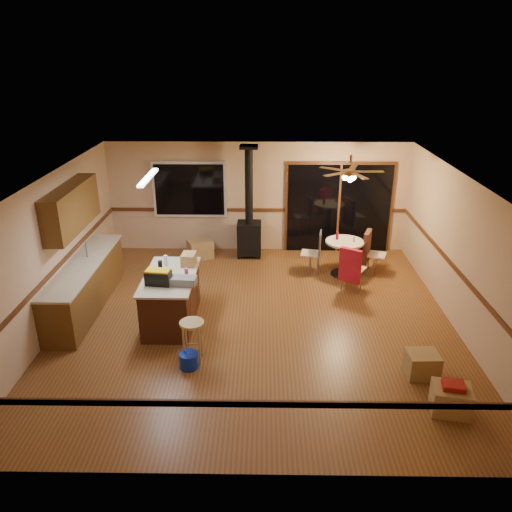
{
  "coord_description": "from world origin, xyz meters",
  "views": [
    {
      "loc": [
        0.12,
        -7.84,
        4.56
      ],
      "look_at": [
        0.0,
        0.3,
        1.15
      ],
      "focal_mm": 35.0,
      "sensor_mm": 36.0,
      "label": 1
    }
  ],
  "objects_px": {
    "toolbox_grey": "(183,281)",
    "toolbox_black": "(158,278)",
    "box_under_window": "(200,249)",
    "wood_stove": "(249,227)",
    "box_corner_b": "(422,364)",
    "dining_table": "(344,252)",
    "box_corner_a": "(451,399)",
    "chair_right": "(368,247)",
    "chair_near": "(351,265)",
    "blue_bucket": "(189,360)",
    "chair_left": "(316,248)",
    "kitchen_island": "(171,298)",
    "bar_stool": "(193,341)"
  },
  "relations": [
    {
      "from": "bar_stool",
      "to": "box_corner_a",
      "type": "relative_size",
      "value": 1.37
    },
    {
      "from": "bar_stool",
      "to": "box_corner_b",
      "type": "bearing_deg",
      "value": -5.37
    },
    {
      "from": "dining_table",
      "to": "kitchen_island",
      "type": "bearing_deg",
      "value": -148.78
    },
    {
      "from": "chair_near",
      "to": "wood_stove",
      "type": "bearing_deg",
      "value": 137.71
    },
    {
      "from": "kitchen_island",
      "to": "dining_table",
      "type": "bearing_deg",
      "value": 31.22
    },
    {
      "from": "toolbox_grey",
      "to": "box_corner_b",
      "type": "height_order",
      "value": "toolbox_grey"
    },
    {
      "from": "dining_table",
      "to": "box_corner_a",
      "type": "bearing_deg",
      "value": -79.6
    },
    {
      "from": "kitchen_island",
      "to": "dining_table",
      "type": "distance_m",
      "value": 3.92
    },
    {
      "from": "toolbox_grey",
      "to": "bar_stool",
      "type": "bearing_deg",
      "value": -74.25
    },
    {
      "from": "box_corner_b",
      "to": "chair_right",
      "type": "bearing_deg",
      "value": 92.01
    },
    {
      "from": "kitchen_island",
      "to": "blue_bucket",
      "type": "height_order",
      "value": "kitchen_island"
    },
    {
      "from": "bar_stool",
      "to": "chair_left",
      "type": "height_order",
      "value": "chair_left"
    },
    {
      "from": "wood_stove",
      "to": "blue_bucket",
      "type": "distance_m",
      "value": 4.58
    },
    {
      "from": "wood_stove",
      "to": "kitchen_island",
      "type": "bearing_deg",
      "value": -113.09
    },
    {
      "from": "box_corner_a",
      "to": "box_corner_b",
      "type": "height_order",
      "value": "box_corner_a"
    },
    {
      "from": "wood_stove",
      "to": "toolbox_black",
      "type": "bearing_deg",
      "value": -112.65
    },
    {
      "from": "dining_table",
      "to": "wood_stove",
      "type": "bearing_deg",
      "value": 153.69
    },
    {
      "from": "toolbox_grey",
      "to": "chair_left",
      "type": "bearing_deg",
      "value": 45.09
    },
    {
      "from": "toolbox_grey",
      "to": "toolbox_black",
      "type": "xyz_separation_m",
      "value": [
        -0.41,
        0.01,
        0.05
      ]
    },
    {
      "from": "toolbox_black",
      "to": "box_corner_b",
      "type": "bearing_deg",
      "value": -16.24
    },
    {
      "from": "dining_table",
      "to": "chair_left",
      "type": "height_order",
      "value": "chair_left"
    },
    {
      "from": "box_under_window",
      "to": "dining_table",
      "type": "bearing_deg",
      "value": -15.6
    },
    {
      "from": "blue_bucket",
      "to": "box_under_window",
      "type": "xyz_separation_m",
      "value": [
        -0.34,
        4.34,
        0.09
      ]
    },
    {
      "from": "toolbox_black",
      "to": "box_corner_b",
      "type": "xyz_separation_m",
      "value": [
        4.13,
        -1.2,
        -0.83
      ]
    },
    {
      "from": "chair_near",
      "to": "chair_right",
      "type": "relative_size",
      "value": 1.0
    },
    {
      "from": "chair_near",
      "to": "box_corner_b",
      "type": "relative_size",
      "value": 1.51
    },
    {
      "from": "toolbox_black",
      "to": "blue_bucket",
      "type": "distance_m",
      "value": 1.52
    },
    {
      "from": "toolbox_grey",
      "to": "chair_right",
      "type": "height_order",
      "value": "toolbox_grey"
    },
    {
      "from": "dining_table",
      "to": "chair_near",
      "type": "distance_m",
      "value": 0.86
    },
    {
      "from": "chair_left",
      "to": "box_corner_a",
      "type": "distance_m",
      "value": 4.72
    },
    {
      "from": "blue_bucket",
      "to": "chair_left",
      "type": "height_order",
      "value": "chair_left"
    },
    {
      "from": "chair_near",
      "to": "box_corner_a",
      "type": "distance_m",
      "value": 3.66
    },
    {
      "from": "kitchen_island",
      "to": "wood_stove",
      "type": "xyz_separation_m",
      "value": [
        1.3,
        3.05,
        0.28
      ]
    },
    {
      "from": "blue_bucket",
      "to": "box_under_window",
      "type": "bearing_deg",
      "value": 94.42
    },
    {
      "from": "toolbox_black",
      "to": "box_corner_a",
      "type": "xyz_separation_m",
      "value": [
        4.28,
        -2.02,
        -0.83
      ]
    },
    {
      "from": "chair_right",
      "to": "dining_table",
      "type": "bearing_deg",
      "value": -167.68
    },
    {
      "from": "box_under_window",
      "to": "toolbox_black",
      "type": "bearing_deg",
      "value": -94.84
    },
    {
      "from": "chair_near",
      "to": "box_under_window",
      "type": "distance_m",
      "value": 3.66
    },
    {
      "from": "toolbox_grey",
      "to": "blue_bucket",
      "type": "xyz_separation_m",
      "value": [
        0.2,
        -1.06,
        -0.84
      ]
    },
    {
      "from": "chair_left",
      "to": "chair_near",
      "type": "height_order",
      "value": "same"
    },
    {
      "from": "wood_stove",
      "to": "bar_stool",
      "type": "height_order",
      "value": "wood_stove"
    },
    {
      "from": "chair_near",
      "to": "dining_table",
      "type": "bearing_deg",
      "value": 90.03
    },
    {
      "from": "box_under_window",
      "to": "blue_bucket",
      "type": "bearing_deg",
      "value": -85.58
    },
    {
      "from": "wood_stove",
      "to": "box_under_window",
      "type": "relative_size",
      "value": 4.69
    },
    {
      "from": "wood_stove",
      "to": "box_under_window",
      "type": "height_order",
      "value": "wood_stove"
    },
    {
      "from": "box_corner_b",
      "to": "box_corner_a",
      "type": "bearing_deg",
      "value": -79.67
    },
    {
      "from": "blue_bucket",
      "to": "dining_table",
      "type": "xyz_separation_m",
      "value": [
        2.86,
        3.45,
        0.4
      ]
    },
    {
      "from": "chair_left",
      "to": "chair_right",
      "type": "xyz_separation_m",
      "value": [
        1.13,
        0.03,
        0.01
      ]
    },
    {
      "from": "chair_left",
      "to": "box_corner_a",
      "type": "bearing_deg",
      "value": -72.62
    },
    {
      "from": "chair_right",
      "to": "box_corner_a",
      "type": "relative_size",
      "value": 1.39
    }
  ]
}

